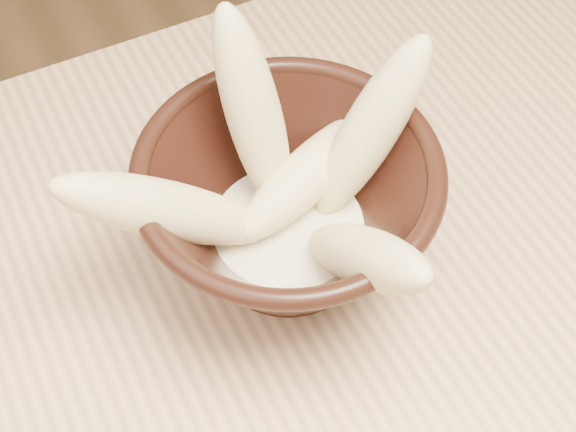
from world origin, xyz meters
The scene contains 8 objects.
table centered at (0.00, 0.00, 0.67)m, with size 1.20×0.80×0.75m.
bowl centered at (-0.07, 0.12, 0.81)m, with size 0.21×0.21×0.11m.
milk_puddle centered at (-0.07, 0.12, 0.79)m, with size 0.12×0.12×0.02m, color beige.
banana_upright centered at (-0.07, 0.17, 0.86)m, with size 0.04×0.04×0.15m, color #F5D491.
banana_left centered at (-0.15, 0.13, 0.84)m, with size 0.04×0.04×0.17m, color #F5D491.
banana_right centered at (-0.01, 0.13, 0.85)m, with size 0.04×0.04×0.15m, color #F5D491.
banana_across centered at (-0.05, 0.14, 0.82)m, with size 0.04×0.04×0.14m, color #F5D491.
banana_front centered at (-0.05, 0.05, 0.84)m, with size 0.04×0.04×0.14m, color #F5D491.
Camera 1 is at (-0.22, -0.17, 1.25)m, focal length 50.00 mm.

